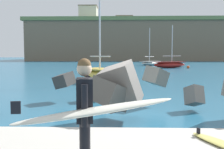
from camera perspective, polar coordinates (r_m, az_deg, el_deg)
name	(u,v)px	position (r m, az deg, el deg)	size (l,w,h in m)	color
ground_plane	(119,119)	(8.48, 1.50, -9.74)	(400.00, 400.00, 0.00)	#235B7A
breakwater_jetty	(147,84)	(9.17, 7.61, -2.15)	(28.75, 6.47, 2.32)	gray
surfer_with_board	(87,113)	(3.60, -5.45, -8.30)	(2.12, 1.28, 1.78)	black
boat_near_left	(150,63)	(50.88, 8.40, 2.52)	(4.76, 4.97, 7.14)	beige
boat_near_centre	(170,64)	(41.62, 12.48, 2.16)	(5.73, 3.70, 6.66)	maroon
boat_mid_left	(102,75)	(18.95, -2.11, -0.10)	(4.19, 4.37, 7.14)	#EAC64C
mooring_buoy_inner	(188,67)	(40.58, 16.32, 1.57)	(0.44, 0.44, 0.44)	#E54C1E
headland_bluff	(152,42)	(104.97, 8.67, 7.04)	(88.23, 43.52, 14.11)	#756651
station_building_west	(88,14)	(100.27, -5.19, 12.96)	(6.85, 6.76, 5.97)	beige
station_building_central	(124,21)	(111.84, 2.67, 11.57)	(7.09, 7.92, 3.98)	#B2ADA3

